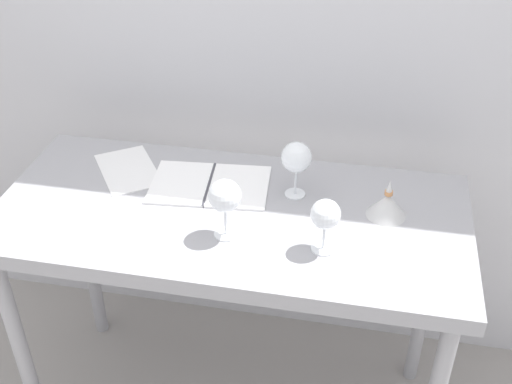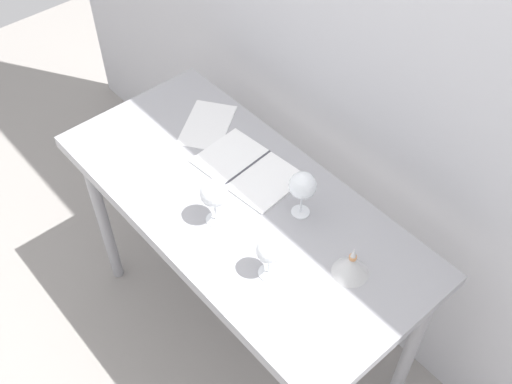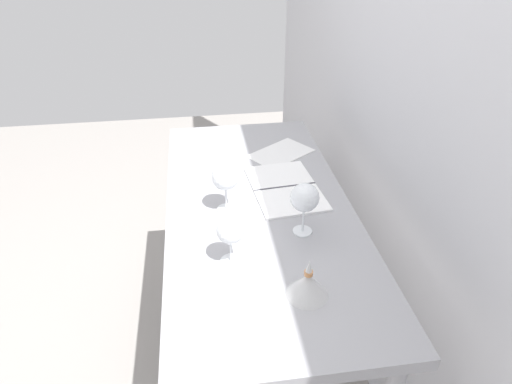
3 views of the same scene
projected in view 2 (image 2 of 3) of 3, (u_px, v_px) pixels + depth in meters
ground_plane at (245, 331)px, 2.76m from camera, size 6.00×6.00×0.00m
back_wall at (353, 45)px, 2.01m from camera, size 3.80×0.04×2.60m
steel_counter at (241, 219)px, 2.17m from camera, size 1.40×0.65×0.90m
wine_glass_far_right at (303, 186)px, 1.95m from camera, size 0.09×0.09×0.18m
wine_glass_near_right at (269, 251)px, 1.80m from camera, size 0.08×0.08×0.16m
wine_glass_near_center at (214, 194)px, 1.93m from camera, size 0.09×0.09×0.18m
open_notebook at (247, 169)px, 2.18m from camera, size 0.38×0.27×0.01m
tasting_sheet_upper at (207, 125)px, 2.34m from camera, size 0.29×0.31×0.00m
decanter_funnel at (351, 265)px, 1.86m from camera, size 0.12×0.12×0.12m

